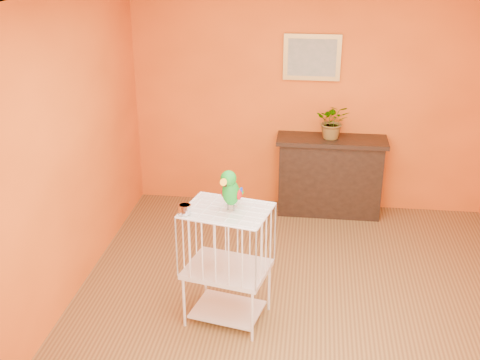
# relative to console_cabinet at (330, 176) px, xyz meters

# --- Properties ---
(ground) EXTENTS (4.50, 4.50, 0.00)m
(ground) POSITION_rel_console_cabinet_xyz_m (-0.26, -2.04, -0.45)
(ground) COLOR brown
(ground) RESTS_ON ground
(room_shell) EXTENTS (4.50, 4.50, 4.50)m
(room_shell) POSITION_rel_console_cabinet_xyz_m (-0.26, -2.04, 1.13)
(room_shell) COLOR orange
(room_shell) RESTS_ON ground
(console_cabinet) EXTENTS (1.21, 0.44, 0.90)m
(console_cabinet) POSITION_rel_console_cabinet_xyz_m (0.00, 0.00, 0.00)
(console_cabinet) COLOR black
(console_cabinet) RESTS_ON ground
(potted_plant) EXTENTS (0.38, 0.41, 0.31)m
(potted_plant) POSITION_rel_console_cabinet_xyz_m (-0.00, 0.04, 0.60)
(potted_plant) COLOR #26722D
(potted_plant) RESTS_ON console_cabinet
(framed_picture) EXTENTS (0.62, 0.04, 0.50)m
(framed_picture) POSITION_rel_console_cabinet_xyz_m (-0.26, 0.18, 1.30)
(framed_picture) COLOR #A8813C
(framed_picture) RESTS_ON room_shell
(birdcage) EXTENTS (0.74, 0.63, 1.01)m
(birdcage) POSITION_rel_console_cabinet_xyz_m (-0.85, -2.17, 0.07)
(birdcage) COLOR silver
(birdcage) RESTS_ON ground
(feed_cup) EXTENTS (0.10, 0.10, 0.07)m
(feed_cup) POSITION_rel_console_cabinet_xyz_m (-1.16, -2.28, 0.60)
(feed_cup) COLOR silver
(feed_cup) RESTS_ON birdcage
(parrot) EXTENTS (0.19, 0.31, 0.35)m
(parrot) POSITION_rel_console_cabinet_xyz_m (-0.82, -2.17, 0.73)
(parrot) COLOR #59544C
(parrot) RESTS_ON birdcage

